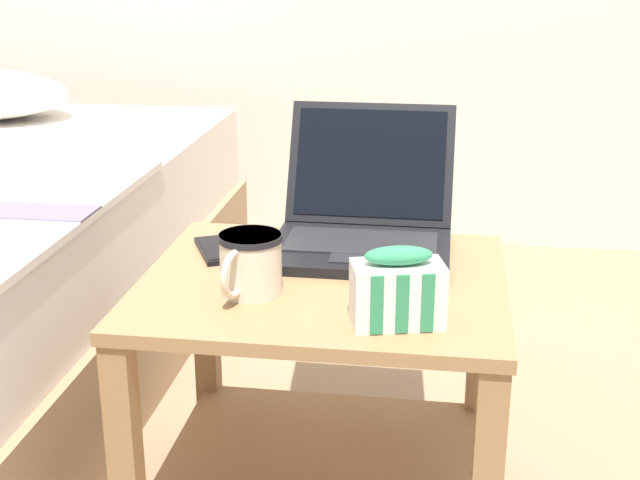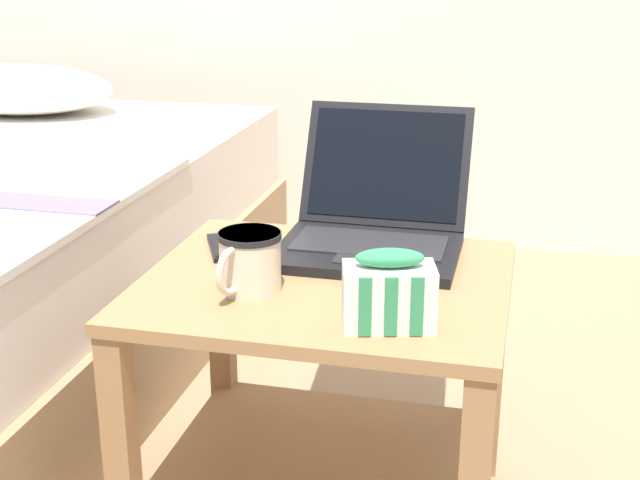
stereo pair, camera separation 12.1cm
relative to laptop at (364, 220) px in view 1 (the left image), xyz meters
The scene contains 5 objects.
bedside_table 0.28m from the laptop, 105.33° to the right, with size 0.60×0.52×0.47m.
laptop is the anchor object (origin of this frame).
mug_front_left 0.30m from the laptop, 120.74° to the right, with size 0.10×0.14×0.10m.
snack_bag 0.35m from the laptop, 76.22° to the right, with size 0.15×0.10×0.12m.
cell_phone 0.26m from the laptop, 162.87° to the right, with size 0.12×0.16×0.01m.
Camera 1 is at (0.20, -1.36, 1.01)m, focal length 50.00 mm.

